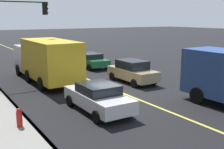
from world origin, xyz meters
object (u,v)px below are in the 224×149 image
(traffic_light_mast, at_px, (10,24))
(car_white, at_px, (98,97))
(car_tan, at_px, (132,71))
(truck_yellow, at_px, (46,59))
(car_green, at_px, (90,60))
(fire_hydrant, at_px, (19,119))

(traffic_light_mast, bearing_deg, car_white, -167.30)
(car_tan, xyz_separation_m, car_white, (-4.21, 5.20, -0.09))
(truck_yellow, height_order, traffic_light_mast, traffic_light_mast)
(truck_yellow, bearing_deg, car_green, -57.38)
(traffic_light_mast, relative_size, fire_hydrant, 6.38)
(truck_yellow, distance_m, fire_hydrant, 9.12)
(truck_yellow, bearing_deg, traffic_light_mast, 62.47)
(car_green, distance_m, truck_yellow, 6.54)
(car_tan, bearing_deg, truck_yellow, 55.07)
(traffic_light_mast, height_order, fire_hydrant, traffic_light_mast)
(car_green, height_order, traffic_light_mast, traffic_light_mast)
(car_white, bearing_deg, car_tan, -51.01)
(car_green, xyz_separation_m, fire_hydrant, (-11.61, 9.44, -0.25))
(car_tan, relative_size, fire_hydrant, 4.43)
(car_white, xyz_separation_m, car_green, (11.28, -5.53, -0.01))
(car_tan, height_order, fire_hydrant, car_tan)
(car_tan, bearing_deg, car_white, 128.99)
(car_tan, distance_m, car_white, 6.69)
(car_green, xyz_separation_m, truck_yellow, (-3.49, 5.45, 0.94))
(fire_hydrant, bearing_deg, traffic_light_mast, -11.77)
(car_green, height_order, truck_yellow, truck_yellow)
(car_tan, height_order, car_green, car_tan)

